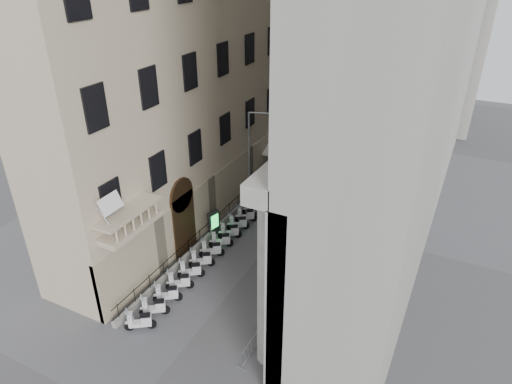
# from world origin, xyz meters

# --- Properties ---
(iron_fence) EXTENTS (0.30, 28.00, 1.40)m
(iron_fence) POSITION_xyz_m (-4.30, 18.00, 0.00)
(iron_fence) COLOR black
(iron_fence) RESTS_ON ground
(blue_awning) EXTENTS (1.60, 3.00, 3.00)m
(blue_awning) POSITION_xyz_m (4.15, 26.00, 0.00)
(blue_awning) COLOR navy
(blue_awning) RESTS_ON ground
(flag) EXTENTS (1.00, 1.40, 8.20)m
(flag) POSITION_xyz_m (-4.00, 5.00, 0.00)
(flag) COLOR #9E0C11
(flag) RESTS_ON ground
(scooter_0) EXTENTS (1.47, 1.25, 1.50)m
(scooter_0) POSITION_xyz_m (-2.90, 4.64, 0.00)
(scooter_0) COLOR silver
(scooter_0) RESTS_ON ground
(scooter_1) EXTENTS (1.47, 1.25, 1.50)m
(scooter_1) POSITION_xyz_m (-2.90, 5.89, 0.00)
(scooter_1) COLOR silver
(scooter_1) RESTS_ON ground
(scooter_2) EXTENTS (1.47, 1.25, 1.50)m
(scooter_2) POSITION_xyz_m (-2.90, 7.15, 0.00)
(scooter_2) COLOR silver
(scooter_2) RESTS_ON ground
(scooter_3) EXTENTS (1.47, 1.25, 1.50)m
(scooter_3) POSITION_xyz_m (-2.90, 8.41, 0.00)
(scooter_3) COLOR silver
(scooter_3) RESTS_ON ground
(scooter_4) EXTENTS (1.47, 1.25, 1.50)m
(scooter_4) POSITION_xyz_m (-2.90, 9.67, 0.00)
(scooter_4) COLOR silver
(scooter_4) RESTS_ON ground
(scooter_5) EXTENTS (1.47, 1.25, 1.50)m
(scooter_5) POSITION_xyz_m (-2.90, 10.93, 0.00)
(scooter_5) COLOR silver
(scooter_5) RESTS_ON ground
(scooter_6) EXTENTS (1.47, 1.25, 1.50)m
(scooter_6) POSITION_xyz_m (-2.90, 12.19, 0.00)
(scooter_6) COLOR silver
(scooter_6) RESTS_ON ground
(scooter_7) EXTENTS (1.47, 1.25, 1.50)m
(scooter_7) POSITION_xyz_m (-2.90, 13.45, 0.00)
(scooter_7) COLOR silver
(scooter_7) RESTS_ON ground
(scooter_8) EXTENTS (1.47, 1.25, 1.50)m
(scooter_8) POSITION_xyz_m (-2.90, 14.71, 0.00)
(scooter_8) COLOR silver
(scooter_8) RESTS_ON ground
(scooter_9) EXTENTS (1.47, 1.25, 1.50)m
(scooter_9) POSITION_xyz_m (-2.90, 15.97, 0.00)
(scooter_9) COLOR silver
(scooter_9) RESTS_ON ground
(scooter_10) EXTENTS (1.47, 1.25, 1.50)m
(scooter_10) POSITION_xyz_m (-2.90, 17.22, 0.00)
(scooter_10) COLOR silver
(scooter_10) RESTS_ON ground
(scooter_11) EXTENTS (1.47, 1.25, 1.50)m
(scooter_11) POSITION_xyz_m (-2.90, 18.48, 0.00)
(scooter_11) COLOR silver
(scooter_11) RESTS_ON ground
(barrier_0) EXTENTS (0.60, 2.40, 1.10)m
(barrier_0) POSITION_xyz_m (3.38, 5.88, 0.00)
(barrier_0) COLOR #9EA1A5
(barrier_0) RESTS_ON ground
(barrier_1) EXTENTS (0.60, 2.40, 1.10)m
(barrier_1) POSITION_xyz_m (3.38, 8.38, 0.00)
(barrier_1) COLOR #9EA1A5
(barrier_1) RESTS_ON ground
(barrier_2) EXTENTS (0.60, 2.40, 1.10)m
(barrier_2) POSITION_xyz_m (3.38, 10.88, 0.00)
(barrier_2) COLOR #9EA1A5
(barrier_2) RESTS_ON ground
(barrier_3) EXTENTS (0.60, 2.40, 1.10)m
(barrier_3) POSITION_xyz_m (3.38, 13.38, 0.00)
(barrier_3) COLOR #9EA1A5
(barrier_3) RESTS_ON ground
(barrier_4) EXTENTS (0.60, 2.40, 1.10)m
(barrier_4) POSITION_xyz_m (3.38, 15.88, 0.00)
(barrier_4) COLOR #9EA1A5
(barrier_4) RESTS_ON ground
(barrier_5) EXTENTS (0.60, 2.40, 1.10)m
(barrier_5) POSITION_xyz_m (3.38, 18.38, 0.00)
(barrier_5) COLOR #9EA1A5
(barrier_5) RESTS_ON ground
(security_tent) EXTENTS (4.45, 4.45, 3.62)m
(security_tent) POSITION_xyz_m (-3.60, 25.89, 3.02)
(security_tent) COLOR silver
(security_tent) RESTS_ON ground
(street_lamp) EXTENTS (2.59, 0.95, 8.19)m
(street_lamp) POSITION_xyz_m (-3.24, 19.16, 4.88)
(street_lamp) COLOR gray
(street_lamp) RESTS_ON ground
(info_kiosk) EXTENTS (0.48, 0.95, 1.92)m
(info_kiosk) POSITION_xyz_m (-4.19, 14.59, 0.97)
(info_kiosk) COLOR black
(info_kiosk) RESTS_ON ground
(pedestrian_a) EXTENTS (0.65, 0.49, 1.63)m
(pedestrian_a) POSITION_xyz_m (0.58, 26.71, 0.81)
(pedestrian_a) COLOR #0E1038
(pedestrian_a) RESTS_ON ground
(pedestrian_b) EXTENTS (0.79, 0.64, 1.53)m
(pedestrian_b) POSITION_xyz_m (3.00, 29.55, 0.77)
(pedestrian_b) COLOR black
(pedestrian_b) RESTS_ON ground
(pedestrian_c) EXTENTS (0.87, 0.63, 1.64)m
(pedestrian_c) POSITION_xyz_m (0.03, 33.27, 0.82)
(pedestrian_c) COLOR black
(pedestrian_c) RESTS_ON ground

